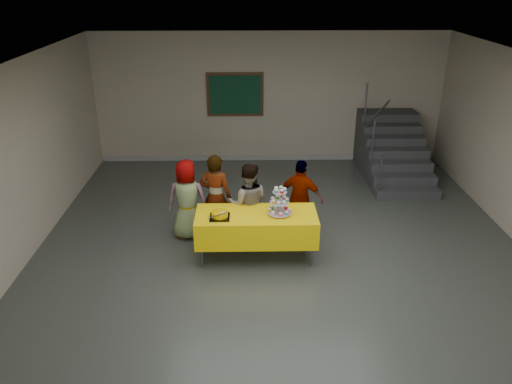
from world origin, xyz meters
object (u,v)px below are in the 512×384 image
cupcake_stand (280,203)px  bake_table (256,226)px  bear_cake (220,214)px  schoolchild_a (187,200)px  schoolchild_c (248,204)px  noticeboard (235,95)px  staircase (391,152)px  schoolchild_d (301,198)px  schoolchild_b (216,197)px

cupcake_stand → bake_table: bearing=178.8°
bear_cake → bake_table: bearing=11.6°
schoolchild_a → bake_table: bearing=152.1°
schoolchild_c → noticeboard: noticeboard is taller
bake_table → staircase: size_ratio=0.78×
schoolchild_c → staircase: size_ratio=0.58×
schoolchild_d → schoolchild_b: bearing=27.2°
bear_cake → noticeboard: (0.16, 4.55, 0.77)m
cupcake_stand → staircase: bearing=52.8°
bear_cake → schoolchild_b: 0.82m
cupcake_stand → noticeboard: (-0.75, 4.44, 0.65)m
bake_table → cupcake_stand: 0.53m
schoolchild_a → noticeboard: (0.75, 3.73, 0.91)m
staircase → schoolchild_b: bearing=-142.3°
schoolchild_b → schoolchild_c: size_ratio=1.06×
staircase → bear_cake: bearing=-134.5°
bake_table → schoolchild_a: 1.36m
schoolchild_d → noticeboard: (-1.16, 3.66, 0.93)m
bake_table → schoolchild_d: 1.10m
schoolchild_a → staircase: staircase is taller
bear_cake → schoolchild_a: bearing=125.5°
schoolchild_b → noticeboard: bearing=-78.6°
bear_cake → staircase: 5.22m
schoolchild_a → bear_cake: bearing=129.5°
cupcake_stand → schoolchild_c: (-0.48, 0.51, -0.25)m
cupcake_stand → noticeboard: bearing=99.6°
bear_cake → staircase: bearing=45.5°
schoolchild_a → staircase: bearing=-141.8°
cupcake_stand → schoolchild_b: size_ratio=0.30×
schoolchild_d → staircase: (2.32, 2.82, -0.18)m
cupcake_stand → bear_cake: 0.93m
bake_table → staircase: (3.09, 3.60, -0.07)m
bake_table → cupcake_stand: bearing=-1.2°
bear_cake → cupcake_stand: bearing=6.7°
schoolchild_b → noticeboard: size_ratio=1.15×
schoolchild_a → schoolchild_d: schoolchild_a is taller
bake_table → cupcake_stand: cupcake_stand is taller
schoolchild_b → schoolchild_c: bearing=175.7°
schoolchild_c → noticeboard: (-0.27, 3.93, 0.90)m
schoolchild_b → cupcake_stand: bearing=160.9°
bake_table → noticeboard: noticeboard is taller
noticeboard → cupcake_stand: bearing=-80.4°
schoolchild_b → schoolchild_d: (1.43, 0.08, -0.07)m
staircase → noticeboard: 3.75m
bake_table → staircase: staircase is taller
schoolchild_a → schoolchild_b: (0.48, -0.01, 0.05)m
schoolchild_a → staircase: 5.13m
cupcake_stand → schoolchild_b: 1.26m
bear_cake → schoolchild_a: size_ratio=0.26×
noticeboard → staircase: bearing=-13.5°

